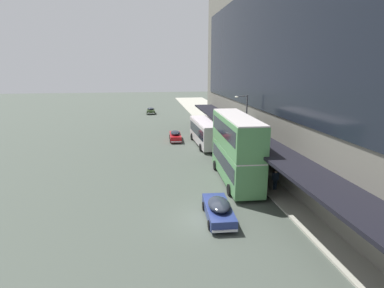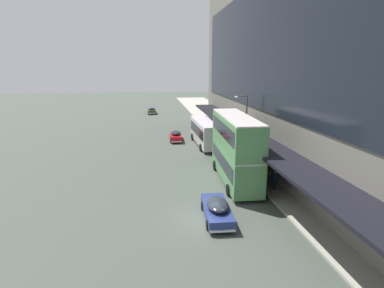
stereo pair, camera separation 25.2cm
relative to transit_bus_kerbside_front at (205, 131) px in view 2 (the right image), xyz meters
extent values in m
plane|color=#495148|center=(-3.93, -21.23, -1.98)|extent=(240.00, 240.00, 0.00)
cube|color=#B1AF9E|center=(7.07, -21.23, -1.90)|extent=(10.00, 180.00, 0.15)
cube|color=slate|center=(7.07, -21.23, 9.71)|extent=(6.00, 80.00, 23.38)
cube|color=black|center=(4.02, -21.23, 10.88)|extent=(0.10, 73.60, 13.10)
cube|color=black|center=(2.47, -21.23, 1.86)|extent=(3.20, 72.00, 0.24)
cube|color=beige|center=(0.00, 0.00, -0.13)|extent=(2.86, 10.09, 3.00)
cube|color=black|center=(0.00, 0.00, 0.23)|extent=(2.87, 9.29, 1.32)
cube|color=silver|center=(0.00, 0.00, 1.42)|extent=(2.75, 10.09, 0.12)
cube|color=black|center=(-0.17, 5.04, 1.12)|extent=(1.26, 0.10, 0.36)
cylinder|color=black|center=(-1.37, 3.36, -1.48)|extent=(0.28, 1.01, 1.00)
cylinder|color=black|center=(1.14, 3.44, -1.48)|extent=(0.28, 1.01, 1.00)
cylinder|color=black|center=(-1.15, -3.15, -1.48)|extent=(0.28, 1.01, 1.00)
cylinder|color=black|center=(1.36, -3.06, -1.48)|extent=(0.28, 1.01, 1.00)
cube|color=#539355|center=(0.23, -14.23, -0.18)|extent=(2.99, 10.45, 2.90)
cube|color=black|center=(0.23, -14.23, 0.17)|extent=(3.00, 9.62, 1.27)
cube|color=silver|center=(0.23, -14.23, 1.32)|extent=(2.89, 10.45, 0.12)
cube|color=#539355|center=(0.23, -14.23, 2.82)|extent=(2.99, 10.45, 2.90)
cube|color=black|center=(0.23, -14.23, 3.16)|extent=(3.00, 9.62, 1.27)
cube|color=silver|center=(0.23, -14.23, 4.31)|extent=(2.89, 10.45, 0.12)
cube|color=black|center=(0.43, -9.02, 4.01)|extent=(1.29, 0.11, 0.36)
cylinder|color=black|center=(-0.92, -10.66, -1.48)|extent=(0.29, 1.01, 1.00)
cylinder|color=black|center=(1.66, -10.77, -1.48)|extent=(0.29, 1.01, 1.00)
cylinder|color=black|center=(-1.19, -17.39, -1.48)|extent=(0.29, 1.01, 1.00)
cylinder|color=black|center=(1.39, -17.49, -1.48)|extent=(0.29, 1.01, 1.00)
cube|color=#AE151A|center=(-3.89, 3.27, -1.37)|extent=(1.82, 4.59, 0.79)
ellipsoid|color=#1E232D|center=(-3.90, 3.05, -0.72)|extent=(1.53, 2.55, 0.56)
cube|color=silver|center=(-3.78, 5.58, -1.61)|extent=(1.54, 0.19, 0.14)
cube|color=silver|center=(-4.00, 0.96, -1.61)|extent=(1.54, 0.19, 0.14)
sphere|color=silver|center=(-4.23, 5.57, -1.32)|extent=(0.18, 0.18, 0.18)
sphere|color=silver|center=(-3.34, 5.53, -1.32)|extent=(0.18, 0.18, 0.18)
cylinder|color=black|center=(-4.63, 4.71, -1.66)|extent=(0.17, 0.65, 0.64)
cylinder|color=black|center=(-3.02, 4.64, -1.66)|extent=(0.17, 0.65, 0.64)
cylinder|color=black|center=(-4.76, 1.91, -1.66)|extent=(0.17, 0.65, 0.64)
cylinder|color=black|center=(-3.15, 1.83, -1.66)|extent=(0.17, 0.65, 0.64)
cube|color=#2D4020|center=(-7.18, 31.38, -1.39)|extent=(1.86, 4.08, 0.74)
ellipsoid|color=#1E232D|center=(-7.17, 31.58, -0.79)|extent=(1.63, 2.25, 0.50)
cube|color=silver|center=(-7.19, 29.29, -1.61)|extent=(1.74, 0.13, 0.14)
cube|color=silver|center=(-7.16, 33.46, -1.61)|extent=(1.74, 0.13, 0.14)
sphere|color=silver|center=(-6.68, 29.32, -1.34)|extent=(0.18, 0.18, 0.18)
sphere|color=silver|center=(-7.69, 29.33, -1.34)|extent=(0.18, 0.18, 0.18)
cylinder|color=black|center=(-6.27, 30.11, -1.66)|extent=(0.14, 0.64, 0.64)
cylinder|color=black|center=(-8.10, 30.12, -1.66)|extent=(0.14, 0.64, 0.64)
cylinder|color=black|center=(-6.25, 32.63, -1.66)|extent=(0.14, 0.64, 0.64)
cylinder|color=black|center=(-8.08, 32.64, -1.66)|extent=(0.14, 0.64, 0.64)
cube|color=navy|center=(-3.05, -21.21, -1.39)|extent=(2.01, 4.78, 0.74)
ellipsoid|color=#1E232D|center=(-3.07, -21.44, -0.76)|extent=(1.69, 2.66, 0.58)
cube|color=silver|center=(-2.93, -18.82, -1.61)|extent=(1.68, 0.21, 0.14)
cube|color=silver|center=(-3.18, -23.60, -1.61)|extent=(1.68, 0.21, 0.14)
sphere|color=silver|center=(-3.42, -18.82, -1.34)|extent=(0.18, 0.18, 0.18)
sphere|color=silver|center=(-2.45, -18.87, -1.34)|extent=(0.18, 0.18, 0.18)
cylinder|color=black|center=(-3.86, -19.71, -1.66)|extent=(0.17, 0.65, 0.64)
cylinder|color=black|center=(-2.10, -19.80, -1.66)|extent=(0.17, 0.65, 0.64)
cylinder|color=black|center=(-4.01, -22.62, -1.66)|extent=(0.17, 0.65, 0.64)
cylinder|color=black|center=(-2.25, -22.71, -1.66)|extent=(0.17, 0.65, 0.64)
cylinder|color=black|center=(3.13, -17.08, -1.40)|extent=(0.16, 0.16, 0.85)
cylinder|color=black|center=(2.97, -17.04, -1.40)|extent=(0.16, 0.16, 0.85)
cube|color=black|center=(3.05, -17.06, -0.63)|extent=(0.44, 0.32, 0.70)
cylinder|color=black|center=(3.31, -17.11, -0.59)|extent=(0.10, 0.10, 0.63)
cylinder|color=black|center=(2.80, -17.01, -0.59)|extent=(0.10, 0.10, 0.63)
sphere|color=tan|center=(3.05, -17.06, -0.17)|extent=(0.22, 0.22, 0.22)
cylinder|color=black|center=(3.05, -17.06, -0.09)|extent=(0.33, 0.33, 0.02)
cylinder|color=black|center=(3.05, -17.06, -0.03)|extent=(0.21, 0.21, 0.12)
cylinder|color=#4C4C51|center=(3.03, -8.59, 1.95)|extent=(0.16, 0.16, 7.57)
cylinder|color=#4C4C51|center=(2.43, -8.59, 5.64)|extent=(1.20, 0.10, 0.10)
ellipsoid|color=silver|center=(1.83, -8.59, 5.56)|extent=(0.44, 0.28, 0.20)
camera|label=1|loc=(-7.81, -40.45, 8.60)|focal=28.00mm
camera|label=2|loc=(-7.56, -40.48, 8.60)|focal=28.00mm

